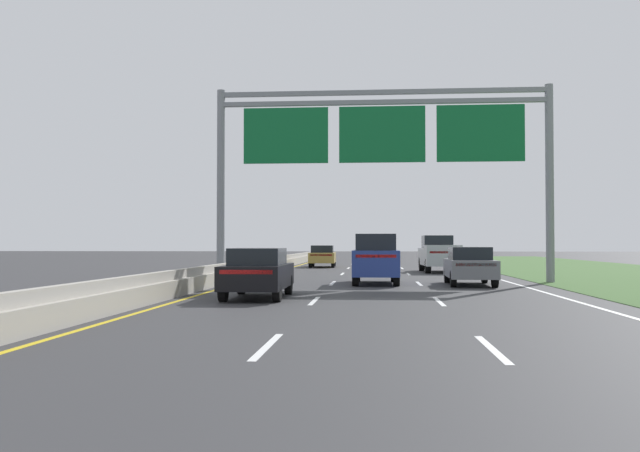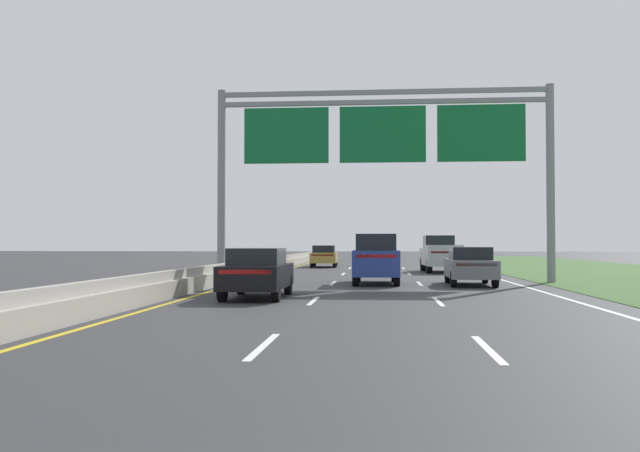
% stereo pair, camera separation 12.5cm
% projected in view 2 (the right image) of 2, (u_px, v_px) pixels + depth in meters
% --- Properties ---
extents(ground_plane, '(220.00, 220.00, 0.00)m').
position_uv_depth(ground_plane, '(376.00, 276.00, 35.63)').
color(ground_plane, '#333335').
extents(lane_striping, '(11.96, 106.00, 0.01)m').
position_uv_depth(lane_striping, '(376.00, 277.00, 35.18)').
color(lane_striping, white).
rests_on(lane_striping, ground).
extents(median_barrier_concrete, '(0.60, 110.00, 0.85)m').
position_uv_depth(median_barrier_concrete, '(252.00, 269.00, 36.20)').
color(median_barrier_concrete, '#A8A399').
rests_on(median_barrier_concrete, ground).
extents(overhead_sign_gantry, '(15.06, 0.42, 8.75)m').
position_uv_depth(overhead_sign_gantry, '(383.00, 143.00, 30.43)').
color(overhead_sign_gantry, gray).
rests_on(overhead_sign_gantry, ground).
extents(pickup_truck_silver, '(2.15, 5.45, 2.20)m').
position_uv_depth(pickup_truck_silver, '(440.00, 254.00, 40.75)').
color(pickup_truck_silver, '#B2B5BA').
rests_on(pickup_truck_silver, ground).
extents(car_black_left_lane_sedan, '(1.88, 4.43, 1.57)m').
position_uv_depth(car_black_left_lane_sedan, '(257.00, 272.00, 21.48)').
color(car_black_left_lane_sedan, black).
rests_on(car_black_left_lane_sedan, ground).
extents(car_gold_left_lane_sedan, '(1.94, 4.45, 1.57)m').
position_uv_depth(car_gold_left_lane_sedan, '(324.00, 256.00, 49.44)').
color(car_gold_left_lane_sedan, '#A38438').
rests_on(car_gold_left_lane_sedan, ground).
extents(car_blue_centre_lane_suv, '(1.91, 4.71, 2.11)m').
position_uv_depth(car_blue_centre_lane_suv, '(376.00, 258.00, 28.91)').
color(car_blue_centre_lane_suv, navy).
rests_on(car_blue_centre_lane_suv, ground).
extents(car_grey_right_lane_sedan, '(1.93, 4.44, 1.57)m').
position_uv_depth(car_grey_right_lane_sedan, '(470.00, 265.00, 28.02)').
color(car_grey_right_lane_sedan, slate).
rests_on(car_grey_right_lane_sedan, ground).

